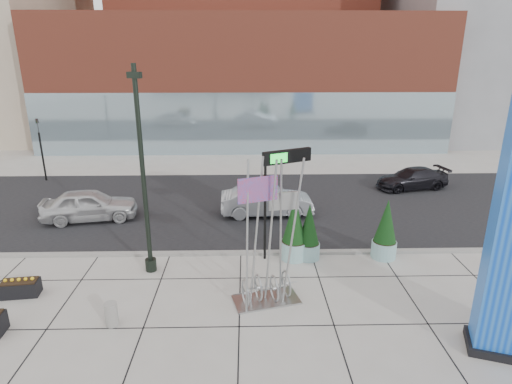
{
  "coord_description": "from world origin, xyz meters",
  "views": [
    {
      "loc": [
        1.27,
        -12.38,
        8.3
      ],
      "look_at": [
        1.6,
        2.0,
        3.46
      ],
      "focal_mm": 30.0,
      "sensor_mm": 36.0,
      "label": 1
    }
  ],
  "objects_px": {
    "lamp_post": "(145,193)",
    "car_silver_mid": "(267,201)",
    "public_art_sculpture": "(267,266)",
    "car_white_west": "(90,205)",
    "overhead_street_sign": "(285,168)",
    "concrete_bollard": "(111,314)"
  },
  "relations": [
    {
      "from": "lamp_post",
      "to": "car_silver_mid",
      "type": "height_order",
      "value": "lamp_post"
    },
    {
      "from": "public_art_sculpture",
      "to": "car_white_west",
      "type": "relative_size",
      "value": 1.1
    },
    {
      "from": "public_art_sculpture",
      "to": "car_silver_mid",
      "type": "distance_m",
      "value": 8.07
    },
    {
      "from": "overhead_street_sign",
      "to": "car_silver_mid",
      "type": "xyz_separation_m",
      "value": [
        -0.46,
        4.91,
        -3.1
      ]
    },
    {
      "from": "concrete_bollard",
      "to": "lamp_post",
      "type": "bearing_deg",
      "value": 82.0
    },
    {
      "from": "public_art_sculpture",
      "to": "car_silver_mid",
      "type": "height_order",
      "value": "public_art_sculpture"
    },
    {
      "from": "lamp_post",
      "to": "public_art_sculpture",
      "type": "xyz_separation_m",
      "value": [
        4.45,
        -2.24,
        -1.87
      ]
    },
    {
      "from": "car_white_west",
      "to": "public_art_sculpture",
      "type": "bearing_deg",
      "value": -141.26
    },
    {
      "from": "public_art_sculpture",
      "to": "concrete_bollard",
      "type": "bearing_deg",
      "value": 179.71
    },
    {
      "from": "car_white_west",
      "to": "car_silver_mid",
      "type": "height_order",
      "value": "car_white_west"
    },
    {
      "from": "lamp_post",
      "to": "overhead_street_sign",
      "type": "bearing_deg",
      "value": 9.66
    },
    {
      "from": "public_art_sculpture",
      "to": "car_silver_mid",
      "type": "xyz_separation_m",
      "value": [
        0.38,
        8.04,
        -0.56
      ]
    },
    {
      "from": "car_silver_mid",
      "to": "car_white_west",
      "type": "bearing_deg",
      "value": 91.04
    },
    {
      "from": "lamp_post",
      "to": "car_white_west",
      "type": "height_order",
      "value": "lamp_post"
    },
    {
      "from": "public_art_sculpture",
      "to": "car_white_west",
      "type": "height_order",
      "value": "public_art_sculpture"
    },
    {
      "from": "public_art_sculpture",
      "to": "car_white_west",
      "type": "xyz_separation_m",
      "value": [
        -8.61,
        7.58,
        -0.55
      ]
    },
    {
      "from": "concrete_bollard",
      "to": "overhead_street_sign",
      "type": "xyz_separation_m",
      "value": [
        5.78,
        4.4,
        3.49
      ]
    },
    {
      "from": "lamp_post",
      "to": "car_white_west",
      "type": "relative_size",
      "value": 1.69
    },
    {
      "from": "overhead_street_sign",
      "to": "car_silver_mid",
      "type": "bearing_deg",
      "value": 70.43
    },
    {
      "from": "car_white_west",
      "to": "overhead_street_sign",
      "type": "bearing_deg",
      "value": -125.08
    },
    {
      "from": "concrete_bollard",
      "to": "car_silver_mid",
      "type": "xyz_separation_m",
      "value": [
        5.32,
        9.31,
        0.39
      ]
    },
    {
      "from": "concrete_bollard",
      "to": "car_white_west",
      "type": "distance_m",
      "value": 9.59
    }
  ]
}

